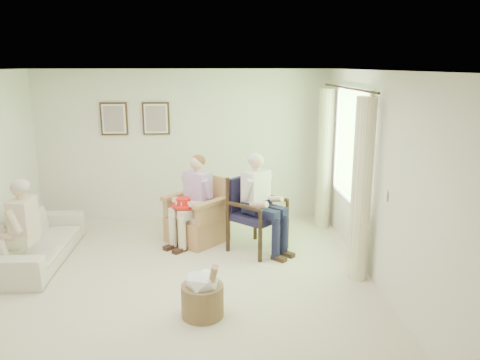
{
  "coord_description": "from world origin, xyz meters",
  "views": [
    {
      "loc": [
        0.5,
        -5.26,
        2.66
      ],
      "look_at": [
        0.89,
        1.26,
        1.05
      ],
      "focal_mm": 35.0,
      "sensor_mm": 36.0,
      "label": 1
    }
  ],
  "objects": [
    {
      "name": "ceiling",
      "position": [
        0.0,
        0.0,
        2.6
      ],
      "size": [
        5.0,
        5.5,
        0.02
      ],
      "primitive_type": "cube",
      "color": "white",
      "rests_on": "back_wall"
    },
    {
      "name": "red_hat",
      "position": [
        0.06,
        1.37,
        0.67
      ],
      "size": [
        0.34,
        0.34,
        0.14
      ],
      "color": "red",
      "rests_on": "person_wicker"
    },
    {
      "name": "window",
      "position": [
        2.46,
        1.2,
        1.58
      ],
      "size": [
        0.13,
        2.5,
        1.63
      ],
      "color": "#2D6B23",
      "rests_on": "right_wall"
    },
    {
      "name": "framed_print_right",
      "position": [
        -0.45,
        2.71,
        1.78
      ],
      "size": [
        0.45,
        0.05,
        0.55
      ],
      "color": "#382114",
      "rests_on": "back_wall"
    },
    {
      "name": "sofa",
      "position": [
        -1.95,
        0.97,
        0.29
      ],
      "size": [
        2.01,
        0.79,
        0.59
      ],
      "primitive_type": "imported",
      "rotation": [
        0.0,
        0.0,
        1.57
      ],
      "color": "silver",
      "rests_on": "ground"
    },
    {
      "name": "curtain_right",
      "position": [
        2.33,
        2.18,
        1.15
      ],
      "size": [
        0.34,
        0.34,
        2.3
      ],
      "primitive_type": "cylinder",
      "color": "beige",
      "rests_on": "ground"
    },
    {
      "name": "front_wall",
      "position": [
        0.0,
        -2.75,
        1.3
      ],
      "size": [
        5.0,
        0.04,
        2.6
      ],
      "primitive_type": "cube",
      "color": "silver",
      "rests_on": "ground"
    },
    {
      "name": "person_wicker",
      "position": [
        0.24,
        1.5,
        0.77
      ],
      "size": [
        0.4,
        0.63,
        1.33
      ],
      "rotation": [
        0.0,
        0.0,
        -0.76
      ],
      "color": "beige",
      "rests_on": "ground"
    },
    {
      "name": "hatbox",
      "position": [
        0.37,
        -0.64,
        0.26
      ],
      "size": [
        0.5,
        0.5,
        0.68
      ],
      "color": "tan",
      "rests_on": "ground"
    },
    {
      "name": "wicker_armchair",
      "position": [
        0.24,
        1.64,
        0.32
      ],
      "size": [
        0.78,
        0.77,
        1.0
      ],
      "rotation": [
        0.0,
        0.0,
        -0.76
      ],
      "color": "tan",
      "rests_on": "ground"
    },
    {
      "name": "wood_armchair",
      "position": [
        1.14,
        1.28,
        0.59
      ],
      "size": [
        0.7,
        0.66,
        1.08
      ],
      "rotation": [
        0.0,
        0.0,
        0.81
      ],
      "color": "black",
      "rests_on": "ground"
    },
    {
      "name": "framed_print_left",
      "position": [
        -1.15,
        2.71,
        1.78
      ],
      "size": [
        0.45,
        0.05,
        0.55
      ],
      "color": "#382114",
      "rests_on": "back_wall"
    },
    {
      "name": "right_wall",
      "position": [
        2.5,
        0.0,
        1.3
      ],
      "size": [
        0.04,
        5.5,
        2.6
      ],
      "primitive_type": "cube",
      "color": "silver",
      "rests_on": "ground"
    },
    {
      "name": "back_wall",
      "position": [
        0.0,
        2.75,
        1.3
      ],
      "size": [
        5.0,
        0.04,
        2.6
      ],
      "primitive_type": "cube",
      "color": "silver",
      "rests_on": "ground"
    },
    {
      "name": "person_dark",
      "position": [
        1.14,
        1.11,
        0.85
      ],
      "size": [
        0.4,
        0.63,
        1.42
      ],
      "rotation": [
        0.0,
        0.0,
        0.81
      ],
      "color": "#181A36",
      "rests_on": "ground"
    },
    {
      "name": "curtain_left",
      "position": [
        2.33,
        0.22,
        1.15
      ],
      "size": [
        0.34,
        0.34,
        2.3
      ],
      "primitive_type": "cylinder",
      "color": "beige",
      "rests_on": "ground"
    },
    {
      "name": "floor",
      "position": [
        0.0,
        0.0,
        0.0
      ],
      "size": [
        5.5,
        5.5,
        0.0
      ],
      "primitive_type": "plane",
      "color": "beige",
      "rests_on": "ground"
    },
    {
      "name": "person_sofa",
      "position": [
        -1.95,
        0.48,
        0.71
      ],
      "size": [
        0.42,
        0.62,
        1.25
      ],
      "rotation": [
        0.0,
        0.0,
        -1.61
      ],
      "color": "beige",
      "rests_on": "ground"
    }
  ]
}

